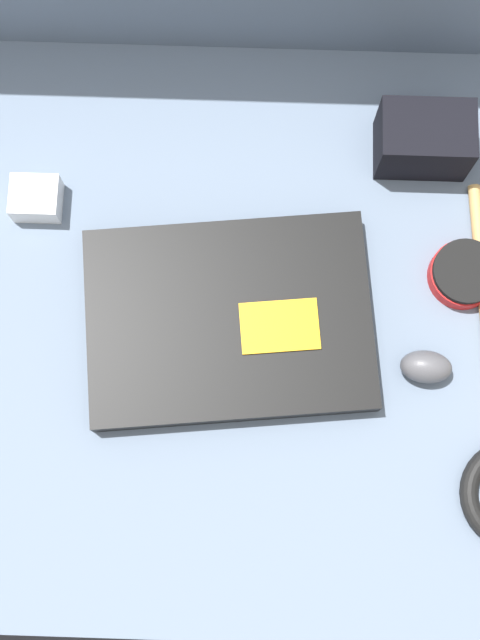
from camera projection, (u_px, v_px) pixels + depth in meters
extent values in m
plane|color=#38383D|center=(240.00, 342.00, 1.17)|extent=(8.00, 8.00, 0.00)
cube|color=slate|center=(240.00, 334.00, 1.11)|extent=(1.02, 0.72, 0.12)
cube|color=black|center=(229.00, 323.00, 1.04)|extent=(0.35, 0.27, 0.03)
cube|color=orange|center=(280.00, 326.00, 1.02)|extent=(0.10, 0.07, 0.00)
ellipsoid|color=#4C4C51|center=(426.00, 367.00, 1.02)|extent=(0.06, 0.04, 0.04)
cylinder|color=red|center=(463.00, 275.00, 1.05)|extent=(0.08, 0.08, 0.02)
cylinder|color=black|center=(466.00, 271.00, 1.04)|extent=(0.08, 0.08, 0.01)
cube|color=black|center=(424.00, 140.00, 1.06)|extent=(0.11, 0.07, 0.08)
cube|color=silver|center=(36.00, 199.00, 1.07)|extent=(0.06, 0.05, 0.04)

